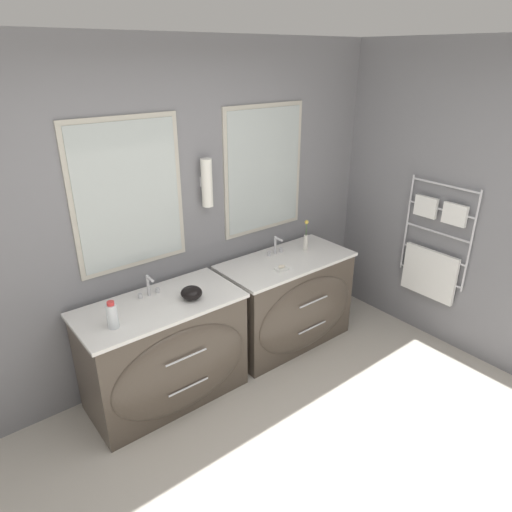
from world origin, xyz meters
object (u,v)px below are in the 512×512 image
flower_vase (306,239)px  amenity_bowl (191,293)px  toiletry_bottle (112,315)px  vanity_right (288,302)px  vanity_left (166,353)px

flower_vase → amenity_bowl: bearing=-173.9°
toiletry_bottle → amenity_bowl: bearing=1.1°
toiletry_bottle → amenity_bowl: (0.60, 0.01, -0.04)m
toiletry_bottle → flower_vase: 1.89m
vanity_right → flower_vase: 0.59m
flower_vase → toiletry_bottle: bearing=-175.5°
vanity_left → vanity_right: 1.23m
vanity_left → vanity_right: bearing=0.0°
vanity_right → vanity_left: bearing=180.0°
vanity_right → toiletry_bottle: bearing=-177.9°
vanity_left → vanity_right: same height
vanity_right → flower_vase: size_ratio=4.19×
vanity_right → amenity_bowl: amenity_bowl is taller
vanity_right → amenity_bowl: (-1.01, -0.05, 0.45)m
amenity_bowl → vanity_left: bearing=167.9°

